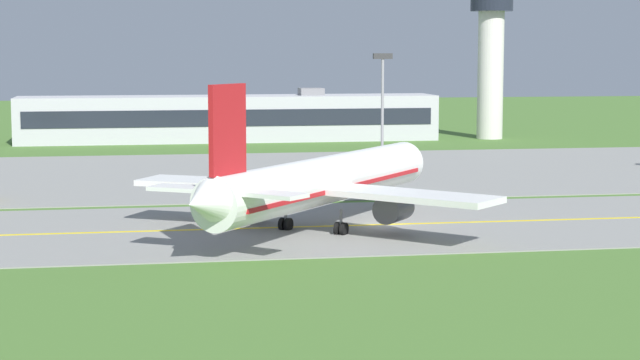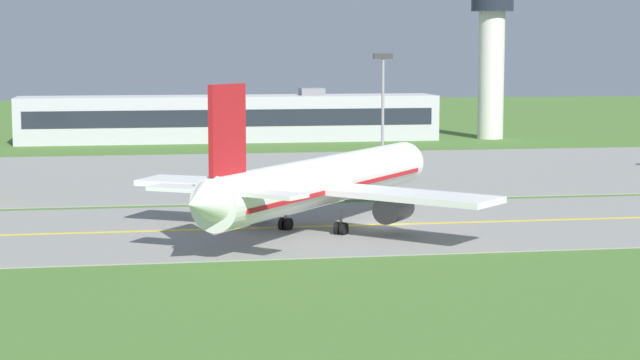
# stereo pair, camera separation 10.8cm
# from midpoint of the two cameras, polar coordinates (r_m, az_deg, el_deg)

# --- Properties ---
(ground_plane) EXTENTS (500.00, 500.00, 0.00)m
(ground_plane) POSITION_cam_midpoint_polar(r_m,az_deg,el_deg) (95.60, 3.13, -2.38)
(ground_plane) COLOR #47702D
(taxiway_strip) EXTENTS (240.00, 28.00, 0.10)m
(taxiway_strip) POSITION_cam_midpoint_polar(r_m,az_deg,el_deg) (95.59, 3.13, -2.35)
(taxiway_strip) COLOR gray
(taxiway_strip) RESTS_ON ground
(apron_pad) EXTENTS (140.00, 52.00, 0.10)m
(apron_pad) POSITION_cam_midpoint_polar(r_m,az_deg,el_deg) (138.40, 3.27, 0.47)
(apron_pad) COLOR gray
(apron_pad) RESTS_ON ground
(taxiway_centreline) EXTENTS (220.00, 0.60, 0.01)m
(taxiway_centreline) POSITION_cam_midpoint_polar(r_m,az_deg,el_deg) (95.59, 3.13, -2.31)
(taxiway_centreline) COLOR yellow
(taxiway_centreline) RESTS_ON taxiway_strip
(airplane_lead) EXTENTS (29.18, 33.55, 12.70)m
(airplane_lead) POSITION_cam_midpoint_polar(r_m,az_deg,el_deg) (92.43, 0.10, -0.09)
(airplane_lead) COLOR white
(airplane_lead) RESTS_ON ground
(terminal_building) EXTENTS (69.32, 10.63, 8.73)m
(terminal_building) POSITION_cam_midpoint_polar(r_m,az_deg,el_deg) (184.92, -4.64, 3.19)
(terminal_building) COLOR #B2B2B7
(terminal_building) RESTS_ON ground
(control_tower) EXTENTS (7.60, 7.60, 26.61)m
(control_tower) POSITION_cam_midpoint_polar(r_m,az_deg,el_deg) (191.05, 8.86, 6.93)
(control_tower) COLOR silver
(control_tower) RESTS_ON ground
(apron_light_mast) EXTENTS (2.40, 0.50, 14.70)m
(apron_light_mast) POSITION_cam_midpoint_polar(r_m,az_deg,el_deg) (137.38, 3.29, 4.30)
(apron_light_mast) COLOR gray
(apron_light_mast) RESTS_ON ground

